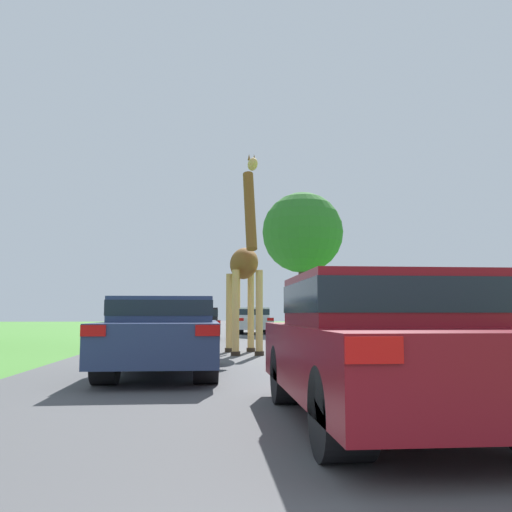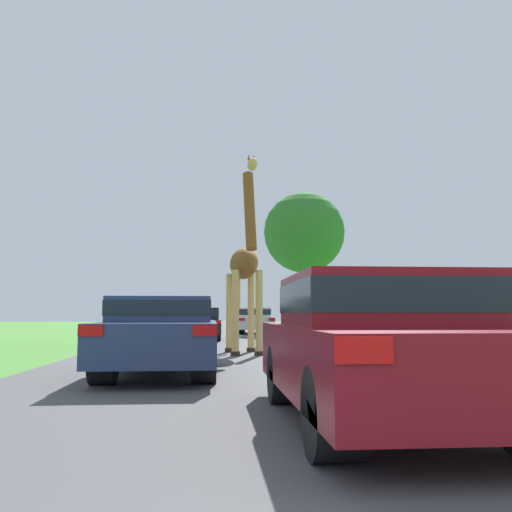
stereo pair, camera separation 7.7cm
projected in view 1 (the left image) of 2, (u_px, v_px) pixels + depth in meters
name	position (u px, v px, depth m)	size (l,w,h in m)	color
road	(211.00, 334.00, 29.72)	(7.16, 120.00, 0.00)	#4C4C4F
giraffe_near_road	(244.00, 267.00, 14.70)	(0.97, 2.89, 5.11)	tan
car_lead_maroon	(386.00, 343.00, 5.33)	(1.93, 4.32, 1.45)	maroon
car_queue_right	(198.00, 322.00, 22.63)	(1.76, 4.12, 1.33)	black
car_queue_left	(252.00, 320.00, 30.04)	(1.91, 4.33, 1.42)	silver
car_far_ahead	(164.00, 333.00, 9.57)	(1.90, 4.34, 1.35)	navy
car_verge_right	(159.00, 325.00, 17.41)	(1.94, 4.39, 1.36)	#561914
tree_left_edge	(303.00, 233.00, 33.07)	(4.92, 4.92, 8.49)	#4C3828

